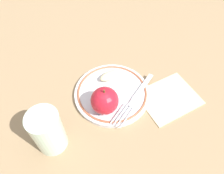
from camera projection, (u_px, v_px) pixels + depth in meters
ground_plane at (117, 97)px, 0.59m from camera, size 2.00×2.00×0.00m
plate at (112, 93)px, 0.59m from camera, size 0.20×0.20×0.01m
apple_red_whole at (105, 101)px, 0.52m from camera, size 0.07×0.07×0.08m
apple_slice_front at (111, 75)px, 0.60m from camera, size 0.07×0.04×0.02m
fork at (135, 97)px, 0.57m from camera, size 0.16×0.14×0.00m
drinking_glass at (48, 131)px, 0.47m from camera, size 0.07×0.07×0.12m
napkin_folded at (169, 98)px, 0.58m from camera, size 0.17×0.15×0.01m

